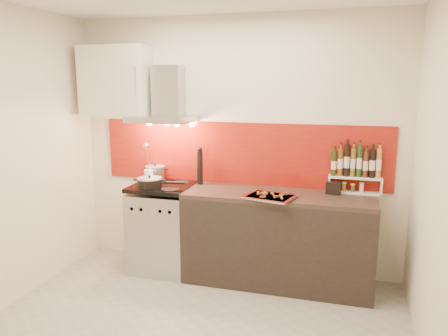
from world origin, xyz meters
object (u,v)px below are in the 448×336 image
(stock_pot, at_px, (155,173))
(pepper_mill, at_px, (200,166))
(saute_pan, at_px, (150,182))
(counter, at_px, (278,239))
(baking_tray, at_px, (270,196))
(range_stove, at_px, (164,228))

(stock_pot, distance_m, pepper_mill, 0.52)
(saute_pan, xyz_separation_m, pepper_mill, (0.43, 0.28, 0.13))
(counter, relative_size, pepper_mill, 4.63)
(saute_pan, bearing_deg, baking_tray, -3.46)
(saute_pan, height_order, baking_tray, saute_pan)
(counter, xyz_separation_m, baking_tray, (-0.05, -0.19, 0.47))
(counter, bearing_deg, range_stove, -179.77)
(counter, relative_size, saute_pan, 3.73)
(counter, height_order, stock_pot, stock_pot)
(counter, bearing_deg, baking_tray, -105.61)
(range_stove, relative_size, baking_tray, 1.81)
(stock_pot, height_order, baking_tray, stock_pot)
(range_stove, bearing_deg, saute_pan, -127.06)
(stock_pot, height_order, saute_pan, stock_pot)
(counter, xyz_separation_m, pepper_mill, (-0.85, 0.16, 0.64))
(stock_pot, xyz_separation_m, baking_tray, (1.31, -0.37, -0.07))
(counter, bearing_deg, saute_pan, -175.02)
(saute_pan, distance_m, pepper_mill, 0.53)
(baking_tray, bearing_deg, stock_pot, 164.40)
(stock_pot, relative_size, saute_pan, 0.43)
(saute_pan, height_order, pepper_mill, pepper_mill)
(range_stove, distance_m, stock_pot, 0.60)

